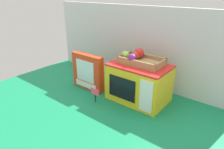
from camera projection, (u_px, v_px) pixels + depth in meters
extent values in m
plane|color=#147A4C|center=(110.00, 93.00, 1.50)|extent=(1.70, 1.70, 0.00)
cube|color=silver|center=(134.00, 45.00, 1.60)|extent=(1.61, 0.03, 0.60)
cube|color=yellow|center=(139.00, 83.00, 1.37)|extent=(0.39, 0.26, 0.24)
cube|color=red|center=(140.00, 65.00, 1.32)|extent=(0.39, 0.26, 0.01)
cube|color=black|center=(122.00, 88.00, 1.30)|extent=(0.20, 0.01, 0.15)
cube|color=white|center=(146.00, 97.00, 1.20)|extent=(0.08, 0.01, 0.21)
cube|color=#A37F51|center=(141.00, 62.00, 1.33)|extent=(0.29, 0.17, 0.02)
cube|color=#A37F51|center=(135.00, 62.00, 1.27)|extent=(0.29, 0.01, 0.02)
cube|color=#A37F51|center=(147.00, 56.00, 1.38)|extent=(0.29, 0.01, 0.02)
cube|color=#A37F51|center=(124.00, 55.00, 1.40)|extent=(0.01, 0.17, 0.02)
cube|color=#A37F51|center=(161.00, 63.00, 1.24)|extent=(0.01, 0.17, 0.02)
sphere|color=red|center=(139.00, 53.00, 1.37)|extent=(0.07, 0.07, 0.07)
ellipsoid|color=#9EC647|center=(126.00, 54.00, 1.37)|extent=(0.09, 0.09, 0.05)
sphere|color=#E04228|center=(137.00, 55.00, 1.36)|extent=(0.05, 0.05, 0.05)
sphere|color=#72287F|center=(132.00, 58.00, 1.30)|extent=(0.06, 0.06, 0.06)
cube|color=red|center=(88.00, 72.00, 1.53)|extent=(0.28, 0.05, 0.27)
cube|color=silver|center=(85.00, 71.00, 1.50)|extent=(0.18, 0.00, 0.16)
cube|color=white|center=(86.00, 85.00, 1.54)|extent=(0.21, 0.00, 0.04)
cylinder|color=black|center=(95.00, 98.00, 1.38)|extent=(0.01, 0.01, 0.06)
cube|color=#F44C6B|center=(95.00, 92.00, 1.36)|extent=(0.07, 0.00, 0.05)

